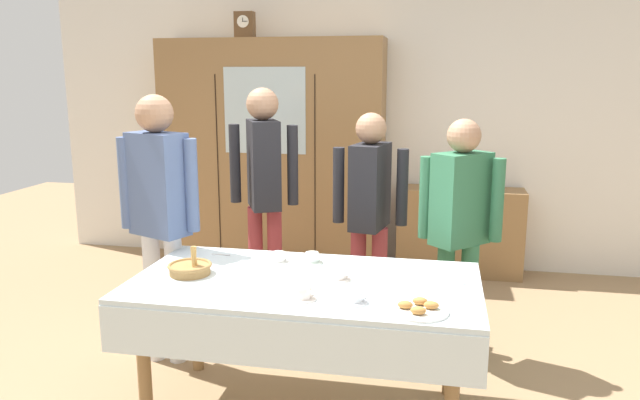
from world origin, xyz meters
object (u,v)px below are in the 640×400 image
Objects in this scene: tea_cup_near_left at (312,258)px; tea_cup_back_edge at (304,294)px; book_stack at (462,184)px; person_by_cabinet at (159,203)px; person_behind_table_right at (460,217)px; spoon_mid_left at (224,255)px; person_near_right_end at (264,180)px; wall_cabinet at (272,155)px; spoon_near_right at (424,269)px; tea_cup_center at (339,275)px; bread_basket at (190,268)px; bookshelf_low at (459,231)px; pastry_plate at (418,309)px; tea_cup_far_right at (279,258)px; spoon_center at (458,283)px; tea_cup_mid_right at (355,297)px; mantel_clock at (245,25)px; dining_table at (304,300)px; person_beside_shelf at (370,203)px.

tea_cup_back_edge is at bearing -81.98° from tea_cup_near_left.
person_by_cabinet is at bearing -131.03° from book_stack.
tea_cup_back_edge is 1.36m from person_behind_table_right.
spoon_mid_left is at bearing -122.50° from book_stack.
wall_cabinet is at bearing 103.19° from person_near_right_end.
person_near_right_end is at bearing 141.73° from spoon_near_right.
tea_cup_near_left reaches higher than spoon_mid_left.
tea_cup_back_edge is 0.34m from tea_cup_center.
bread_basket is at bearing 160.48° from tea_cup_back_edge.
pastry_plate is (-0.27, -2.93, 0.38)m from bookshelf_low.
wall_cabinet is at bearing -178.37° from book_stack.
spoon_center is at bearing -9.63° from tea_cup_far_right.
spoon_mid_left is (-0.88, 0.61, -0.02)m from tea_cup_mid_right.
mantel_clock reaches higher than person_near_right_end.
spoon_mid_left is 1.49m from person_behind_table_right.
tea_cup_back_edge is 0.46× the size of pastry_plate.
tea_cup_far_right is 0.07× the size of person_near_right_end.
tea_cup_back_edge is 1.00× the size of tea_cup_far_right.
tea_cup_far_right is at bearing 126.16° from dining_table.
book_stack is 1.81× the size of spoon_near_right.
bread_basket is 1.29m from spoon_near_right.
tea_cup_near_left is at bearing 120.30° from tea_cup_mid_right.
tea_cup_near_left reaches higher than pastry_plate.
wall_cabinet is 2.13m from person_by_cabinet.
wall_cabinet reaches higher than book_stack.
bookshelf_low is at bearing 88.04° from person_behind_table_right.
tea_cup_far_right is (-0.19, -0.03, 0.00)m from tea_cup_near_left.
tea_cup_far_right is at bearing -114.95° from bookshelf_low.
mantel_clock reaches higher than tea_cup_center.
spoon_center is at bearing -48.80° from spoon_near_right.
bread_basket is 0.37m from spoon_mid_left.
spoon_center is (0.49, 0.36, -0.02)m from tea_cup_mid_right.
tea_cup_near_left and tea_cup_center have the same top height.
book_stack is 1.66× the size of tea_cup_far_right.
bookshelf_low is (2.02, 0.05, -1.87)m from mantel_clock.
spoon_mid_left is at bearing 147.45° from dining_table.
tea_cup_back_edge and tea_cup_far_right have the same top height.
wall_cabinet is at bearing 111.16° from tea_cup_near_left.
person_beside_shelf is (0.84, 1.14, 0.16)m from bread_basket.
wall_cabinet is at bearing 0.16° from mantel_clock.
pastry_plate is at bearing -29.13° from spoon_mid_left.
bookshelf_low is at bearing 78.85° from tea_cup_mid_right.
spoon_near_right is at bearing -63.44° from person_beside_shelf.
book_stack is 0.12× the size of person_near_right_end.
person_behind_table_right is (1.39, 0.50, 0.18)m from spoon_mid_left.
person_beside_shelf is (-0.41, 0.81, 0.19)m from spoon_near_right.
person_by_cabinet reaches higher than spoon_near_right.
person_behind_table_right is at bearing 51.53° from tea_cup_center.
tea_cup_near_left is 0.46× the size of pastry_plate.
mantel_clock is 3.42m from tea_cup_back_edge.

